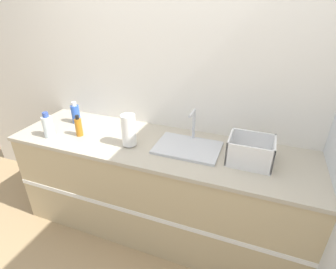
# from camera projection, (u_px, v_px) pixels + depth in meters

# --- Properties ---
(ground_plane) EXTENTS (12.00, 12.00, 0.00)m
(ground_plane) POSITION_uv_depth(u_px,v_px,m) (145.00, 253.00, 2.22)
(ground_plane) COLOR tan
(wall_back) EXTENTS (4.84, 0.06, 2.60)m
(wall_back) POSITION_uv_depth(u_px,v_px,m) (174.00, 81.00, 2.21)
(wall_back) COLOR silver
(wall_back) RESTS_ON ground_plane
(counter_cabinet) EXTENTS (2.46, 0.70, 0.88)m
(counter_cabinet) POSITION_uv_depth(u_px,v_px,m) (159.00, 188.00, 2.30)
(counter_cabinet) COLOR tan
(counter_cabinet) RESTS_ON ground_plane
(sink) EXTENTS (0.50, 0.35, 0.27)m
(sink) POSITION_uv_depth(u_px,v_px,m) (188.00, 146.00, 2.03)
(sink) COLOR silver
(sink) RESTS_ON counter_cabinet
(paper_towel_roll) EXTENTS (0.11, 0.11, 0.26)m
(paper_towel_roll) POSITION_uv_depth(u_px,v_px,m) (129.00, 130.00, 2.02)
(paper_towel_roll) COLOR #4C4C51
(paper_towel_roll) RESTS_ON counter_cabinet
(dish_rack) EXTENTS (0.31, 0.25, 0.19)m
(dish_rack) POSITION_uv_depth(u_px,v_px,m) (250.00, 153.00, 1.83)
(dish_rack) COLOR white
(dish_rack) RESTS_ON counter_cabinet
(bottle_amber) EXTENTS (0.06, 0.06, 0.18)m
(bottle_amber) POSITION_uv_depth(u_px,v_px,m) (79.00, 127.00, 2.19)
(bottle_amber) COLOR #B26B19
(bottle_amber) RESTS_ON counter_cabinet
(bottle_blue) EXTENTS (0.08, 0.08, 0.20)m
(bottle_blue) POSITION_uv_depth(u_px,v_px,m) (76.00, 114.00, 2.42)
(bottle_blue) COLOR #2D56B7
(bottle_blue) RESTS_ON counter_cabinet
(bottle_clear) EXTENTS (0.08, 0.08, 0.22)m
(bottle_clear) POSITION_uv_depth(u_px,v_px,m) (48.00, 126.00, 2.17)
(bottle_clear) COLOR silver
(bottle_clear) RESTS_ON counter_cabinet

